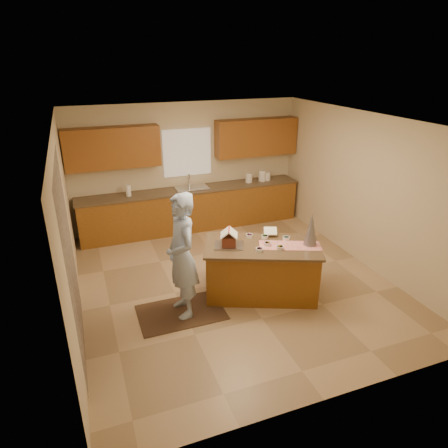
{
  "coord_description": "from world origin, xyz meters",
  "views": [
    {
      "loc": [
        -2.24,
        -5.52,
        3.59
      ],
      "look_at": [
        -0.1,
        0.2,
        1.0
      ],
      "focal_mm": 32.18,
      "sensor_mm": 36.0,
      "label": 1
    }
  ],
  "objects_px": {
    "boy": "(182,256)",
    "gingerbread_house": "(229,239)",
    "island_base": "(261,271)",
    "tinsel_tree": "(311,229)"
  },
  "relations": [
    {
      "from": "boy",
      "to": "gingerbread_house",
      "type": "height_order",
      "value": "boy"
    },
    {
      "from": "tinsel_tree",
      "to": "boy",
      "type": "xyz_separation_m",
      "value": [
        -2.0,
        0.17,
        -0.18
      ]
    },
    {
      "from": "boy",
      "to": "gingerbread_house",
      "type": "relative_size",
      "value": 5.46
    },
    {
      "from": "boy",
      "to": "island_base",
      "type": "bearing_deg",
      "value": 89.68
    },
    {
      "from": "boy",
      "to": "gingerbread_house",
      "type": "distance_m",
      "value": 0.84
    },
    {
      "from": "island_base",
      "to": "boy",
      "type": "distance_m",
      "value": 1.41
    },
    {
      "from": "island_base",
      "to": "tinsel_tree",
      "type": "relative_size",
      "value": 3.27
    },
    {
      "from": "island_base",
      "to": "gingerbread_house",
      "type": "distance_m",
      "value": 0.78
    },
    {
      "from": "island_base",
      "to": "gingerbread_house",
      "type": "xyz_separation_m",
      "value": [
        -0.5,
        0.16,
        0.58
      ]
    },
    {
      "from": "tinsel_tree",
      "to": "boy",
      "type": "relative_size",
      "value": 0.28
    }
  ]
}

